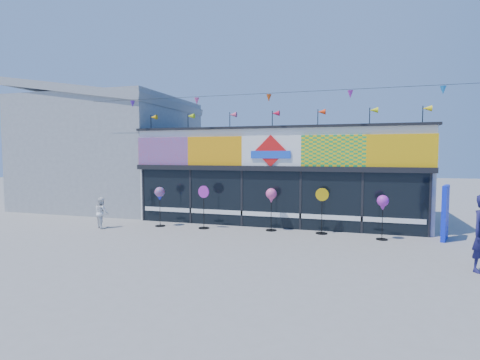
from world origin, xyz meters
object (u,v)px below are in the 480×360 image
at_px(spinner_0, 160,195).
at_px(spinner_4, 383,204).
at_px(spinner_1, 204,206).
at_px(child, 102,213).
at_px(spinner_2, 271,197).
at_px(spinner_3, 322,210).
at_px(blue_sign, 445,213).

xyz_separation_m(spinner_0, spinner_4, (8.59, 0.09, -0.05)).
distance_m(spinner_1, child, 4.13).
bearing_deg(spinner_2, spinner_4, -5.48).
height_order(spinner_2, spinner_3, spinner_3).
height_order(blue_sign, spinner_1, blue_sign).
bearing_deg(spinner_0, spinner_4, 0.57).
height_order(spinner_1, spinner_4, spinner_1).
height_order(spinner_1, spinner_3, same).
height_order(spinner_3, child, spinner_3).
relative_size(spinner_1, child, 1.38).
xyz_separation_m(spinner_0, child, (-2.07, -0.99, -0.68)).
bearing_deg(child, spinner_3, -137.02).
bearing_deg(child, spinner_4, -140.86).
height_order(spinner_0, spinner_4, spinner_0).
distance_m(spinner_2, spinner_4, 4.03).
bearing_deg(spinner_3, blue_sign, 2.79).
height_order(blue_sign, child, blue_sign).
height_order(spinner_2, spinner_4, spinner_2).
xyz_separation_m(blue_sign, spinner_2, (-6.07, -0.19, 0.37)).
xyz_separation_m(blue_sign, spinner_0, (-10.64, -0.66, 0.34)).
xyz_separation_m(spinner_3, spinner_4, (2.09, -0.38, 0.34)).
xyz_separation_m(spinner_1, spinner_2, (2.67, 0.36, 0.42)).
height_order(spinner_1, spinner_2, spinner_1).
bearing_deg(spinner_0, spinner_1, 3.24).
distance_m(spinner_0, spinner_1, 1.95).
distance_m(spinner_2, spinner_3, 1.97).
distance_m(spinner_2, child, 6.84).
xyz_separation_m(spinner_2, spinner_3, (1.93, -0.01, -0.42)).
bearing_deg(spinner_3, spinner_4, -10.18).
relative_size(spinner_0, spinner_2, 0.98).
xyz_separation_m(blue_sign, spinner_1, (-8.74, -0.56, -0.05)).
distance_m(spinner_1, spinner_3, 4.61).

